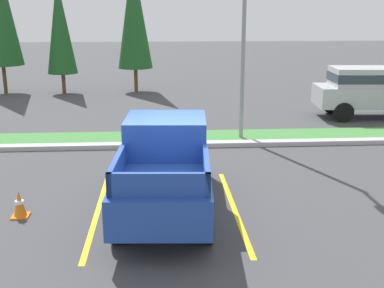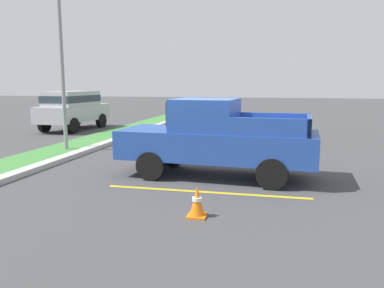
{
  "view_description": "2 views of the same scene",
  "coord_description": "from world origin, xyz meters",
  "px_view_note": "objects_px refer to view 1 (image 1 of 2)",
  "views": [
    {
      "loc": [
        -0.26,
        -10.48,
        4.39
      ],
      "look_at": [
        0.51,
        0.8,
        1.26
      ],
      "focal_mm": 45.43,
      "sensor_mm": 36.0,
      "label": 1
    },
    {
      "loc": [
        -10.06,
        -1.83,
        2.49
      ],
      "look_at": [
        -0.09,
        0.43,
        0.86
      ],
      "focal_mm": 35.36,
      "sensor_mm": 36.0,
      "label": 2
    }
  ],
  "objects_px": {
    "pickup_truck_main": "(166,166)",
    "suv_distant": "(371,88)",
    "cypress_tree_center": "(134,12)",
    "cypress_tree_left_inner": "(60,26)",
    "street_light": "(245,13)",
    "traffic_cone": "(20,205)"
  },
  "relations": [
    {
      "from": "pickup_truck_main",
      "to": "suv_distant",
      "type": "bearing_deg",
      "value": 46.75
    },
    {
      "from": "cypress_tree_center",
      "to": "cypress_tree_left_inner",
      "type": "bearing_deg",
      "value": -174.31
    },
    {
      "from": "pickup_truck_main",
      "to": "cypress_tree_center",
      "type": "xyz_separation_m",
      "value": [
        -1.39,
        16.69,
        3.21
      ]
    },
    {
      "from": "pickup_truck_main",
      "to": "cypress_tree_center",
      "type": "relative_size",
      "value": 0.74
    },
    {
      "from": "street_light",
      "to": "cypress_tree_left_inner",
      "type": "height_order",
      "value": "street_light"
    },
    {
      "from": "pickup_truck_main",
      "to": "cypress_tree_left_inner",
      "type": "distance_m",
      "value": 17.32
    },
    {
      "from": "pickup_truck_main",
      "to": "street_light",
      "type": "distance_m",
      "value": 7.32
    },
    {
      "from": "street_light",
      "to": "suv_distant",
      "type": "bearing_deg",
      "value": 28.72
    },
    {
      "from": "cypress_tree_left_inner",
      "to": "street_light",
      "type": "bearing_deg",
      "value": -52.32
    },
    {
      "from": "street_light",
      "to": "pickup_truck_main",
      "type": "bearing_deg",
      "value": -114.56
    },
    {
      "from": "pickup_truck_main",
      "to": "street_light",
      "type": "bearing_deg",
      "value": 65.44
    },
    {
      "from": "cypress_tree_left_inner",
      "to": "pickup_truck_main",
      "type": "bearing_deg",
      "value": -72.11
    },
    {
      "from": "cypress_tree_center",
      "to": "traffic_cone",
      "type": "relative_size",
      "value": 12.03
    },
    {
      "from": "cypress_tree_left_inner",
      "to": "cypress_tree_center",
      "type": "bearing_deg",
      "value": 5.69
    },
    {
      "from": "street_light",
      "to": "traffic_cone",
      "type": "distance_m",
      "value": 9.44
    },
    {
      "from": "pickup_truck_main",
      "to": "street_light",
      "type": "relative_size",
      "value": 0.71
    },
    {
      "from": "cypress_tree_center",
      "to": "traffic_cone",
      "type": "bearing_deg",
      "value": -96.14
    },
    {
      "from": "suv_distant",
      "to": "cypress_tree_center",
      "type": "bearing_deg",
      "value": 143.44
    },
    {
      "from": "suv_distant",
      "to": "cypress_tree_center",
      "type": "relative_size",
      "value": 0.65
    },
    {
      "from": "suv_distant",
      "to": "street_light",
      "type": "height_order",
      "value": "street_light"
    },
    {
      "from": "suv_distant",
      "to": "cypress_tree_left_inner",
      "type": "relative_size",
      "value": 0.78
    },
    {
      "from": "pickup_truck_main",
      "to": "street_light",
      "type": "xyz_separation_m",
      "value": [
        2.73,
        5.96,
        3.26
      ]
    }
  ]
}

